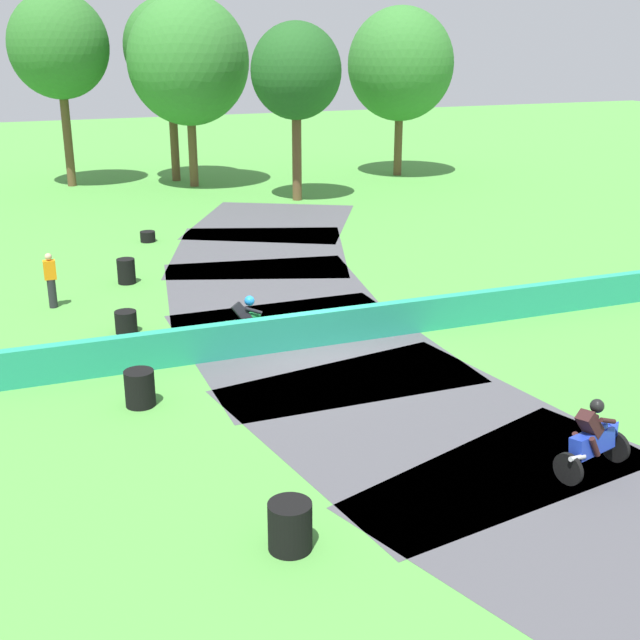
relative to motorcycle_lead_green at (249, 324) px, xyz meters
name	(u,v)px	position (x,y,z in m)	size (l,w,h in m)	color
ground_plane	(311,346)	(1.53, -0.41, -0.64)	(120.00, 120.00, 0.00)	#4C933D
track_asphalt	(369,338)	(3.17, -0.38, -0.63)	(11.68, 38.07, 0.01)	#47474C
safety_barrier	(477,307)	(6.43, -0.32, -0.19)	(0.30, 25.27, 0.90)	#239375
motorcycle_lead_green	(249,324)	(0.00, 0.00, 0.00)	(1.70, 0.89, 1.43)	black
motorcycle_chase_blue	(595,438)	(4.25, -8.21, 0.02)	(1.68, 1.07, 1.42)	black
tire_stack_near	(148,237)	(-0.61, 12.19, -0.44)	(0.57, 0.57, 0.40)	black
tire_stack_mid_a	(126,271)	(-2.13, 6.90, -0.24)	(0.57, 0.57, 0.80)	black
tire_stack_mid_b	(126,322)	(-2.79, 2.24, -0.34)	(0.59, 0.59, 0.60)	black
tire_stack_far	(140,388)	(-3.14, -2.49, -0.24)	(0.65, 0.65, 0.80)	black
tire_stack_extra_a	(290,526)	(-1.75, -8.61, -0.24)	(0.70, 0.70, 0.80)	black
track_marshal	(51,280)	(-4.49, 5.16, 0.18)	(0.34, 0.24, 1.63)	#232328
tree_far_left	(296,72)	(7.40, 17.99, 5.22)	(4.13, 4.13, 8.06)	brown
tree_far_right	(59,46)	(-2.34, 25.59, 6.24)	(4.89, 4.89, 9.48)	brown
tree_mid_rise	(401,64)	(14.92, 22.83, 5.26)	(5.65, 5.65, 8.88)	brown
tree_behind_barrier	(188,61)	(3.59, 23.32, 5.56)	(5.99, 5.99, 9.36)	brown
tree_distant	(169,47)	(3.04, 25.31, 6.16)	(4.61, 4.61, 9.26)	brown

